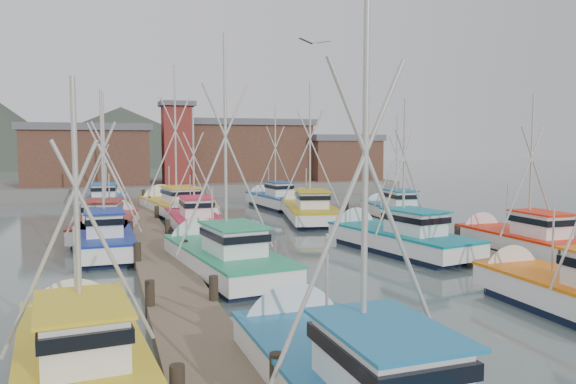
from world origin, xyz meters
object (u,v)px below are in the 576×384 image
object	(u,v)px
lookout_tower	(177,142)
boat_1	(572,294)
boat_4	(221,256)
boat_8	(193,220)
boat_0	(346,379)
boat_12	(174,206)

from	to	relation	value
lookout_tower	boat_1	world-z (taller)	lookout_tower
boat_4	boat_8	world-z (taller)	boat_4
boat_0	boat_1	size ratio (longest dim) A/B	1.15
lookout_tower	boat_4	distance (m)	36.98
boat_8	boat_4	bearing A→B (deg)	-92.74
boat_0	boat_8	xyz separation A→B (m)	(0.52, 24.53, -0.00)
lookout_tower	boat_12	world-z (taller)	boat_12
boat_8	boat_12	bearing A→B (deg)	91.49
boat_4	boat_12	bearing A→B (deg)	81.15
boat_0	boat_8	distance (m)	24.54
boat_0	boat_12	distance (m)	32.90
boat_0	boat_8	size ratio (longest dim) A/B	1.10
boat_12	boat_8	bearing A→B (deg)	-97.75
boat_0	boat_4	distance (m)	12.92
boat_4	boat_12	world-z (taller)	boat_12
boat_1	boat_8	xyz separation A→B (m)	(-8.95, 20.81, 0.00)
boat_1	boat_8	distance (m)	22.66
boat_0	boat_1	distance (m)	10.17
boat_0	boat_1	xyz separation A→B (m)	(9.47, 3.72, -0.01)
lookout_tower	boat_12	bearing A→B (deg)	-98.14
boat_0	boat_4	world-z (taller)	boat_4
boat_1	boat_4	size ratio (longest dim) A/B	0.78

